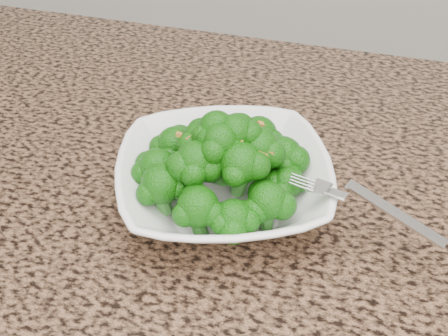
% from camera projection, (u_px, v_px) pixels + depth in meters
% --- Properties ---
extents(granite_counter, '(1.64, 1.04, 0.03)m').
position_uv_depth(granite_counter, '(305.00, 281.00, 0.58)').
color(granite_counter, brown).
rests_on(granite_counter, cabinet).
extents(bowl, '(0.31, 0.31, 0.06)m').
position_uv_depth(bowl, '(224.00, 182.00, 0.64)').
color(bowl, white).
rests_on(bowl, granite_counter).
extents(broccoli_pile, '(0.21, 0.21, 0.08)m').
position_uv_depth(broccoli_pile, '(224.00, 132.00, 0.60)').
color(broccoli_pile, '#15650B').
rests_on(broccoli_pile, bowl).
extents(garlic_topping, '(0.13, 0.13, 0.01)m').
position_uv_depth(garlic_topping, '(224.00, 98.00, 0.57)').
color(garlic_topping, '#B4792C').
rests_on(garlic_topping, broccoli_pile).
extents(fork, '(0.18, 0.09, 0.01)m').
position_uv_depth(fork, '(341.00, 195.00, 0.57)').
color(fork, silver).
rests_on(fork, bowl).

